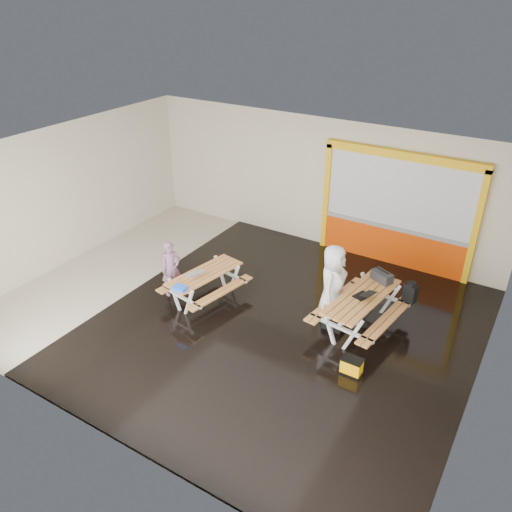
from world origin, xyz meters
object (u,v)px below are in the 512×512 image
Objects in this scene: person_left at (171,269)px; blue_pouch at (180,288)px; picnic_table_left at (205,279)px; laptop_right at (364,295)px; laptop_left at (195,273)px; dark_case at (334,324)px; toolbox at (382,276)px; picnic_table_right at (361,304)px; backpack at (410,292)px; fluke_bag at (352,366)px; person_right at (333,285)px.

blue_pouch is at bearing -105.09° from person_left.
blue_pouch is (-0.02, -0.84, 0.21)m from picnic_table_left.
picnic_table_left is 7.09× the size of blue_pouch.
laptop_left is at bearing -164.56° from laptop_right.
laptop_left reaches higher than dark_case.
toolbox reaches higher than laptop_right.
picnic_table_right is 0.73m from dark_case.
fluke_bag is (-0.36, -2.19, -0.56)m from backpack.
toolbox is 1.45m from dark_case.
fluke_bag is at bearing -75.32° from laptop_right.
picnic_table_left is 0.89× the size of picnic_table_right.
picnic_table_right is at bearing 145.23° from laptop_right.
laptop_right is (0.05, -0.03, 0.25)m from picnic_table_right.
picnic_table_right reaches higher than blue_pouch.
person_left is at bearing -167.40° from dark_case.
dark_case is (-0.57, -1.05, -0.82)m from toolbox.
backpack is (4.18, 2.42, -0.01)m from blue_pouch.
fluke_bag is at bearing -99.28° from backpack.
blue_pouch is (0.08, -0.64, -0.01)m from laptop_left.
backpack is (0.72, 0.80, -0.12)m from laptop_right.
picnic_table_right reaches higher than dark_case.
picnic_table_right reaches higher than picnic_table_left.
fluke_bag is (3.81, -0.60, -0.35)m from picnic_table_left.
laptop_left is at bearing -157.33° from backpack.
fluke_bag is at bearing -70.95° from person_left.
laptop_left reaches higher than picnic_table_left.
person_left is (-4.12, -1.10, 0.13)m from picnic_table_right.
picnic_table_right is (3.40, 0.81, 0.08)m from picnic_table_left.
dark_case is at bearing 126.83° from fluke_bag.
laptop_right is 0.94m from dark_case.
backpack is (1.44, 0.76, -0.11)m from person_right.
toolbox is (0.80, 0.76, 0.06)m from person_right.
person_left is 2.86× the size of backpack.
person_left is 4.58× the size of blue_pouch.
laptop_right is (0.71, -0.05, 0.01)m from person_right.
person_right is 4.51× the size of fluke_bag.
picnic_table_left is 3.49m from picnic_table_right.
toolbox reaches higher than blue_pouch.
picnic_table_right is 3.80m from blue_pouch.
laptop_right is 0.81m from toolbox.
person_right reaches higher than laptop_right.
laptop_right is at bearing 25.09° from blue_pouch.
picnic_table_left is 3.03m from dark_case.
picnic_table_left is 3.87m from fluke_bag.
backpack is at bearing 0.01° from toolbox.
person_left is 0.73× the size of person_right.
blue_pouch is (-3.42, -1.65, 0.14)m from picnic_table_right.
backpack is at bearing 22.67° from laptop_left.
picnic_table_right is at bearing 25.81° from blue_pouch.
person_right is 3.43× the size of toolbox.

